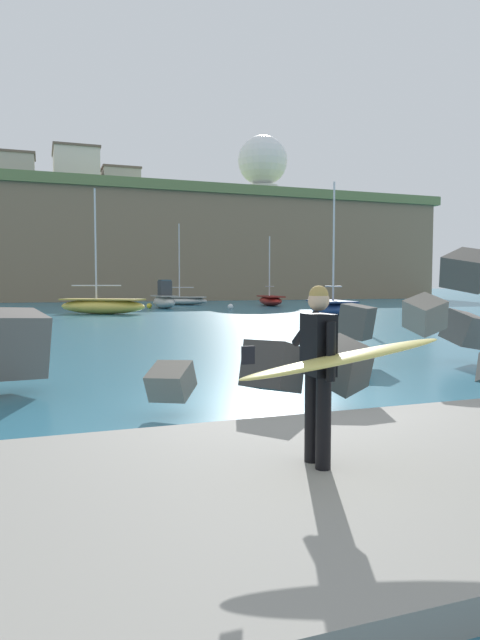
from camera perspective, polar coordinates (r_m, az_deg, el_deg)
ground_plane at (r=9.72m, az=5.08°, el=-8.35°), size 400.00×400.00×0.00m
walkway_path at (r=6.40m, az=20.68°, el=-13.88°), size 48.00×4.40×0.24m
breakwater_jetty at (r=10.28m, az=-10.98°, el=-1.27°), size 29.25×6.67×2.97m
surfer_with_board at (r=5.43m, az=8.84°, el=-4.30°), size 2.09×1.15×1.78m
boat_near_left at (r=54.05m, az=-5.85°, el=2.05°), size 5.14×3.84×7.81m
boat_near_right at (r=46.61m, az=-7.78°, el=2.12°), size 1.70×4.25×2.39m
boat_mid_centre at (r=35.33m, az=9.31°, el=1.29°), size 3.00×5.40×8.27m
boat_mid_right at (r=52.45m, az=3.13°, el=2.05°), size 2.73×6.13×6.52m
boat_far_left at (r=38.71m, az=-13.89°, el=1.47°), size 6.10×4.79×8.42m
mooring_buoy_inner at (r=44.65m, az=-0.98°, el=1.39°), size 0.44×0.44×0.44m
mooring_buoy_middle at (r=25.80m, az=7.64°, el=-0.34°), size 0.44×0.44×0.44m
mooring_buoy_outer at (r=46.90m, az=-9.28°, el=1.45°), size 0.44×0.44×0.44m
headland_bluff at (r=84.68m, az=-13.89°, el=7.08°), size 89.14×38.24×14.29m
radar_dome at (r=85.04m, az=2.33°, el=15.66°), size 7.27×7.27×9.49m
station_building_west at (r=82.91m, az=-12.13°, el=13.56°), size 5.31×4.88×4.06m
station_building_central at (r=79.54m, az=-22.76°, el=13.91°), size 7.00×5.16×4.41m
station_building_annex at (r=83.55m, az=-16.45°, el=14.23°), size 6.21×8.22×6.38m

